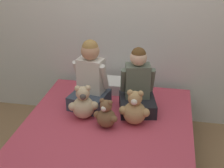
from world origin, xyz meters
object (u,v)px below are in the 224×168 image
(teddy_bear_held_by_right_child, at_px, (135,110))
(pillow_at_headboard, at_px, (120,86))
(child_on_left, at_px, (90,80))
(teddy_bear_held_by_left_child, at_px, (83,104))
(bed, at_px, (103,158))
(teddy_bear_between_children, at_px, (106,115))
(child_on_right, at_px, (138,87))

(teddy_bear_held_by_right_child, relative_size, pillow_at_headboard, 0.55)
(child_on_left, relative_size, pillow_at_headboard, 1.12)
(child_on_left, xyz_separation_m, teddy_bear_held_by_left_child, (-0.01, -0.24, -0.13))
(bed, bearing_deg, child_on_left, 114.32)
(teddy_bear_held_by_right_child, height_order, pillow_at_headboard, teddy_bear_held_by_right_child)
(bed, distance_m, teddy_bear_held_by_left_child, 0.50)
(teddy_bear_held_by_right_child, distance_m, teddy_bear_between_children, 0.25)
(child_on_left, bearing_deg, bed, -54.04)
(child_on_left, height_order, teddy_bear_held_by_right_child, child_on_left)
(bed, xyz_separation_m, child_on_left, (-0.23, 0.50, 0.49))
(child_on_right, relative_size, pillow_at_headboard, 1.05)
(child_on_left, distance_m, teddy_bear_between_children, 0.44)
(child_on_left, height_order, teddy_bear_between_children, child_on_left)
(teddy_bear_held_by_left_child, distance_m, pillow_at_headboard, 0.64)
(bed, relative_size, teddy_bear_held_by_right_child, 6.29)
(teddy_bear_held_by_right_child, xyz_separation_m, pillow_at_headboard, (-0.23, 0.60, -0.08))
(teddy_bear_between_children, relative_size, pillow_at_headboard, 0.46)
(teddy_bear_between_children, bearing_deg, child_on_left, 138.21)
(teddy_bear_between_children, bearing_deg, bed, -74.50)
(child_on_left, height_order, teddy_bear_held_by_left_child, child_on_left)
(pillow_at_headboard, bearing_deg, bed, -90.00)
(child_on_right, distance_m, teddy_bear_between_children, 0.43)
(teddy_bear_held_by_left_child, height_order, pillow_at_headboard, teddy_bear_held_by_left_child)
(bed, xyz_separation_m, teddy_bear_held_by_right_child, (0.23, 0.25, 0.36))
(teddy_bear_held_by_left_child, distance_m, teddy_bear_held_by_right_child, 0.46)
(child_on_right, bearing_deg, child_on_left, 168.00)
(teddy_bear_held_by_left_child, relative_size, teddy_bear_held_by_right_child, 0.99)
(teddy_bear_between_children, bearing_deg, teddy_bear_held_by_left_child, 170.21)
(pillow_at_headboard, bearing_deg, child_on_left, -122.67)
(child_on_right, bearing_deg, teddy_bear_between_children, -134.86)
(teddy_bear_between_children, distance_m, pillow_at_headboard, 0.70)
(child_on_left, distance_m, child_on_right, 0.45)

